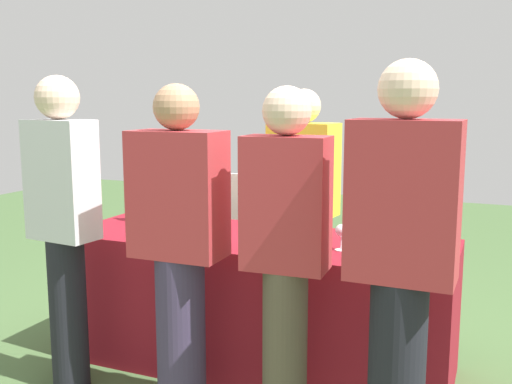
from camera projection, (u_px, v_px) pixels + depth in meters
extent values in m
plane|color=#476638|center=(256.00, 363.00, 3.34)|extent=(12.00, 12.00, 0.00)
cube|color=maroon|center=(256.00, 301.00, 3.28)|extent=(2.13, 0.76, 0.74)
cylinder|color=black|center=(142.00, 205.00, 3.61)|extent=(0.08, 0.08, 0.21)
cylinder|color=black|center=(141.00, 182.00, 3.59)|extent=(0.03, 0.03, 0.08)
cylinder|color=gold|center=(141.00, 174.00, 3.58)|extent=(0.03, 0.03, 0.02)
cylinder|color=silver|center=(142.00, 206.00, 3.61)|extent=(0.08, 0.08, 0.07)
cylinder|color=black|center=(153.00, 205.00, 3.55)|extent=(0.07, 0.07, 0.23)
cylinder|color=black|center=(153.00, 180.00, 3.52)|extent=(0.03, 0.03, 0.08)
cylinder|color=black|center=(152.00, 172.00, 3.52)|extent=(0.03, 0.03, 0.02)
cylinder|color=silver|center=(153.00, 207.00, 3.55)|extent=(0.07, 0.07, 0.08)
cylinder|color=black|center=(184.00, 204.00, 3.58)|extent=(0.07, 0.07, 0.23)
cylinder|color=black|center=(184.00, 178.00, 3.55)|extent=(0.03, 0.03, 0.08)
cylinder|color=gold|center=(183.00, 170.00, 3.55)|extent=(0.03, 0.03, 0.02)
cylinder|color=silver|center=(184.00, 206.00, 3.58)|extent=(0.07, 0.07, 0.08)
cylinder|color=black|center=(278.00, 212.00, 3.33)|extent=(0.08, 0.08, 0.23)
cylinder|color=black|center=(278.00, 186.00, 3.30)|extent=(0.03, 0.03, 0.08)
cylinder|color=black|center=(278.00, 177.00, 3.30)|extent=(0.03, 0.03, 0.02)
cylinder|color=silver|center=(278.00, 214.00, 3.33)|extent=(0.08, 0.08, 0.08)
cylinder|color=black|center=(389.00, 222.00, 3.07)|extent=(0.07, 0.07, 0.22)
cylinder|color=black|center=(390.00, 194.00, 3.05)|extent=(0.03, 0.03, 0.08)
cylinder|color=maroon|center=(391.00, 185.00, 3.04)|extent=(0.03, 0.03, 0.02)
cylinder|color=silver|center=(389.00, 224.00, 3.07)|extent=(0.07, 0.07, 0.08)
cylinder|color=black|center=(411.00, 224.00, 3.07)|extent=(0.08, 0.08, 0.20)
cylinder|color=black|center=(412.00, 198.00, 3.04)|extent=(0.03, 0.03, 0.08)
cylinder|color=maroon|center=(413.00, 189.00, 3.04)|extent=(0.03, 0.03, 0.02)
cylinder|color=silver|center=(411.00, 226.00, 3.07)|extent=(0.08, 0.08, 0.07)
cylinder|color=silver|center=(162.00, 233.00, 3.31)|extent=(0.06, 0.06, 0.00)
cylinder|color=silver|center=(161.00, 227.00, 3.30)|extent=(0.01, 0.01, 0.06)
sphere|color=silver|center=(161.00, 216.00, 3.29)|extent=(0.07, 0.07, 0.07)
cylinder|color=silver|center=(209.00, 235.00, 3.25)|extent=(0.07, 0.07, 0.00)
cylinder|color=silver|center=(209.00, 228.00, 3.25)|extent=(0.01, 0.01, 0.08)
sphere|color=silver|center=(209.00, 215.00, 3.23)|extent=(0.07, 0.07, 0.07)
cylinder|color=silver|center=(288.00, 249.00, 2.95)|extent=(0.06, 0.06, 0.00)
cylinder|color=silver|center=(288.00, 242.00, 2.95)|extent=(0.01, 0.01, 0.07)
sphere|color=silver|center=(288.00, 230.00, 2.94)|extent=(0.07, 0.07, 0.07)
cylinder|color=silver|center=(314.00, 250.00, 2.93)|extent=(0.06, 0.06, 0.00)
cylinder|color=silver|center=(314.00, 243.00, 2.92)|extent=(0.01, 0.01, 0.07)
sphere|color=silver|center=(314.00, 230.00, 2.91)|extent=(0.06, 0.06, 0.06)
cylinder|color=silver|center=(341.00, 250.00, 2.94)|extent=(0.06, 0.06, 0.00)
cylinder|color=silver|center=(341.00, 243.00, 2.93)|extent=(0.01, 0.01, 0.07)
sphere|color=silver|center=(341.00, 230.00, 2.92)|extent=(0.06, 0.06, 0.06)
sphere|color=#590C19|center=(341.00, 233.00, 2.92)|extent=(0.03, 0.03, 0.03)
cylinder|color=silver|center=(384.00, 256.00, 2.82)|extent=(0.06, 0.06, 0.00)
cylinder|color=silver|center=(384.00, 250.00, 2.81)|extent=(0.01, 0.01, 0.06)
sphere|color=silver|center=(384.00, 238.00, 2.80)|extent=(0.06, 0.06, 0.06)
cylinder|color=brown|center=(302.00, 273.00, 3.76)|extent=(0.23, 0.23, 0.77)
cube|color=yellow|center=(303.00, 169.00, 3.65)|extent=(0.44, 0.28, 0.57)
sphere|color=beige|center=(304.00, 106.00, 3.59)|extent=(0.21, 0.21, 0.21)
cylinder|color=black|center=(69.00, 314.00, 3.02)|extent=(0.19, 0.19, 0.79)
cube|color=silver|center=(62.00, 180.00, 2.91)|extent=(0.36, 0.22, 0.59)
sphere|color=beige|center=(57.00, 97.00, 2.84)|extent=(0.21, 0.21, 0.21)
cylinder|color=#3F3351|center=(181.00, 335.00, 2.77)|extent=(0.23, 0.23, 0.77)
cube|color=#B23338|center=(178.00, 194.00, 2.67)|extent=(0.42, 0.24, 0.58)
sphere|color=tan|center=(176.00, 107.00, 2.60)|extent=(0.21, 0.21, 0.21)
cylinder|color=brown|center=(285.00, 352.00, 2.59)|extent=(0.20, 0.20, 0.76)
cube|color=#B23338|center=(286.00, 204.00, 2.48)|extent=(0.37, 0.21, 0.57)
sphere|color=beige|center=(287.00, 111.00, 2.42)|extent=(0.21, 0.21, 0.21)
cylinder|color=black|center=(396.00, 378.00, 2.30)|extent=(0.22, 0.22, 0.81)
cube|color=#B23338|center=(403.00, 201.00, 2.19)|extent=(0.41, 0.23, 0.61)
sphere|color=beige|center=(408.00, 89.00, 2.12)|extent=(0.22, 0.22, 0.22)
cube|color=white|center=(209.00, 236.00, 4.37)|extent=(0.51, 0.04, 0.96)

